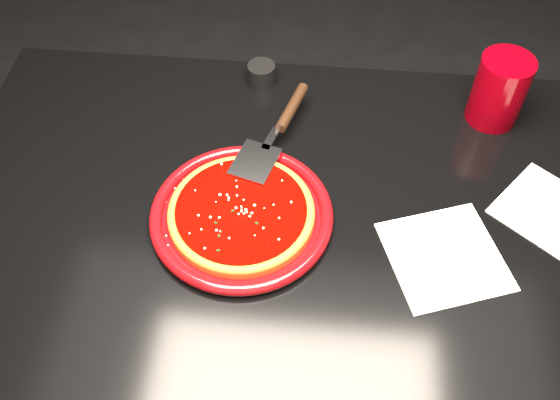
# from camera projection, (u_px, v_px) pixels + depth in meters

# --- Properties ---
(floor) EXTENTS (4.00, 4.00, 0.01)m
(floor) POSITION_uv_depth(u_px,v_px,m) (290.00, 396.00, 1.61)
(floor) COLOR black
(floor) RESTS_ON ground
(table) EXTENTS (1.20, 0.80, 0.75)m
(table) POSITION_uv_depth(u_px,v_px,m) (292.00, 329.00, 1.31)
(table) COLOR black
(table) RESTS_ON floor
(plate) EXTENTS (0.33, 0.33, 0.02)m
(plate) POSITION_uv_depth(u_px,v_px,m) (242.00, 215.00, 1.01)
(plate) COLOR #70070A
(plate) RESTS_ON table
(pizza_crust) EXTENTS (0.26, 0.26, 0.01)m
(pizza_crust) POSITION_uv_depth(u_px,v_px,m) (241.00, 214.00, 1.01)
(pizza_crust) COLOR #91521C
(pizza_crust) RESTS_ON plate
(pizza_crust_rim) EXTENTS (0.26, 0.26, 0.02)m
(pizza_crust_rim) POSITION_uv_depth(u_px,v_px,m) (241.00, 212.00, 1.00)
(pizza_crust_rim) COLOR #91521C
(pizza_crust_rim) RESTS_ON plate
(pizza_sauce) EXTENTS (0.23, 0.23, 0.01)m
(pizza_sauce) POSITION_uv_depth(u_px,v_px,m) (241.00, 210.00, 1.00)
(pizza_sauce) COLOR #730400
(pizza_sauce) RESTS_ON plate
(parmesan_dusting) EXTENTS (0.20, 0.20, 0.01)m
(parmesan_dusting) POSITION_uv_depth(u_px,v_px,m) (241.00, 208.00, 1.00)
(parmesan_dusting) COLOR beige
(parmesan_dusting) RESTS_ON plate
(basil_flecks) EXTENTS (0.19, 0.19, 0.00)m
(basil_flecks) POSITION_uv_depth(u_px,v_px,m) (241.00, 208.00, 1.00)
(basil_flecks) COLOR black
(basil_flecks) RESTS_ON plate
(pizza_server) EXTENTS (0.16, 0.30, 0.02)m
(pizza_server) POSITION_uv_depth(u_px,v_px,m) (276.00, 132.00, 1.09)
(pizza_server) COLOR #B9BCC1
(pizza_server) RESTS_ON plate
(cup) EXTENTS (0.10, 0.10, 0.13)m
(cup) POSITION_uv_depth(u_px,v_px,m) (499.00, 90.00, 1.12)
(cup) COLOR maroon
(cup) RESTS_ON table
(napkin_a) EXTENTS (0.22, 0.22, 0.00)m
(napkin_a) POSITION_uv_depth(u_px,v_px,m) (444.00, 256.00, 0.97)
(napkin_a) COLOR white
(napkin_a) RESTS_ON table
(napkin_b) EXTENTS (0.20, 0.20, 0.00)m
(napkin_b) POSITION_uv_depth(u_px,v_px,m) (545.00, 209.00, 1.03)
(napkin_b) COLOR white
(napkin_b) RESTS_ON table
(ramekin) EXTENTS (0.06, 0.06, 0.04)m
(ramekin) POSITION_uv_depth(u_px,v_px,m) (261.00, 74.00, 1.21)
(ramekin) COLOR black
(ramekin) RESTS_ON table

